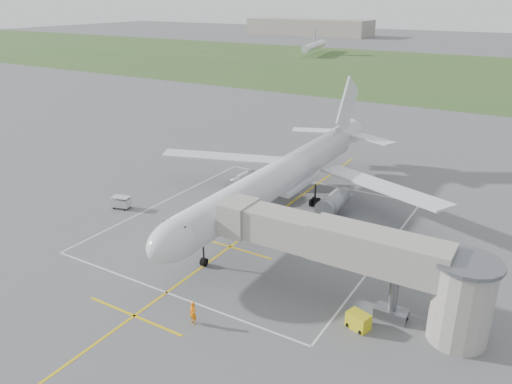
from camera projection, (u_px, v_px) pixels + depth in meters
The scene contains 11 objects.
ground at pixel (277, 213), 59.73m from camera, with size 700.00×700.00×0.00m, color #5A5A5D.
grass_strip at pixel (469, 75), 163.15m from camera, with size 700.00×120.00×0.02m, color #365826.
apron_markings at pixel (251, 232), 55.09m from camera, with size 28.20×60.00×0.01m.
airliner at pixel (280, 177), 58.71m from camera, with size 38.93×46.75×13.52m.
jet_bridge at pixel (368, 260), 39.67m from camera, with size 23.40×5.00×7.20m.
gpu_unit at pixel (358, 321), 38.93m from camera, with size 2.02×1.66×1.32m.
baggage_cart at pixel (121, 202), 60.89m from camera, with size 2.41×1.77×1.50m.
ramp_worker_nose at pixel (193, 313), 39.37m from camera, with size 0.70×0.46×1.91m, color orange.
ramp_worker_wing at pixel (240, 194), 62.91m from camera, with size 0.91×0.71×1.87m, color #F85D07.
distant_hangars at pixel (483, 32), 276.59m from camera, with size 345.00×49.00×12.00m.
distant_aircraft at pixel (496, 53), 192.72m from camera, with size 156.52×52.67×8.85m.
Camera 1 is at (26.14, -48.00, 24.35)m, focal length 35.00 mm.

